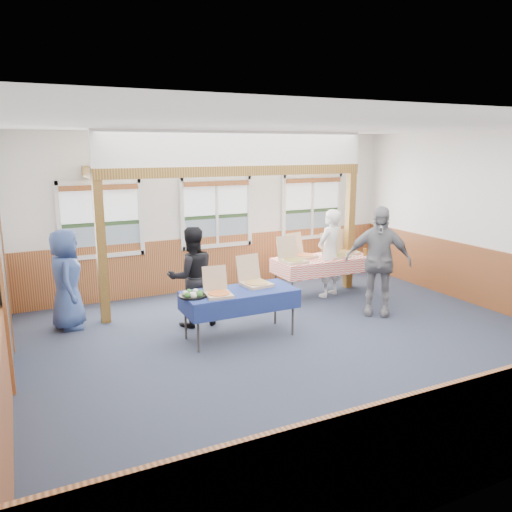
{
  "coord_description": "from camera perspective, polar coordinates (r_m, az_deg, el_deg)",
  "views": [
    {
      "loc": [
        -3.71,
        -6.07,
        2.92
      ],
      "look_at": [
        -0.29,
        1.0,
        1.2
      ],
      "focal_mm": 35.0,
      "sensor_mm": 36.0,
      "label": 1
    }
  ],
  "objects": [
    {
      "name": "floor",
      "position": [
        7.69,
        5.27,
        -9.99
      ],
      "size": [
        8.0,
        8.0,
        0.0
      ],
      "primitive_type": "plane",
      "color": "#252C3D",
      "rests_on": "ground"
    },
    {
      "name": "ceiling",
      "position": [
        7.12,
        5.8,
        14.59
      ],
      "size": [
        8.0,
        8.0,
        0.0
      ],
      "primitive_type": "plane",
      "rotation": [
        3.14,
        0.0,
        0.0
      ],
      "color": "white",
      "rests_on": "wall_back"
    },
    {
      "name": "wall_back",
      "position": [
        10.34,
        -4.61,
        5.02
      ],
      "size": [
        8.0,
        0.0,
        8.0
      ],
      "primitive_type": "plane",
      "rotation": [
        1.57,
        0.0,
        0.0
      ],
      "color": "silver",
      "rests_on": "floor"
    },
    {
      "name": "wall_right",
      "position": [
        9.9,
        25.78,
        3.49
      ],
      "size": [
        0.0,
        8.0,
        8.0
      ],
      "primitive_type": "plane",
      "rotation": [
        1.57,
        0.0,
        -1.57
      ],
      "color": "silver",
      "rests_on": "floor"
    },
    {
      "name": "wainscot_back",
      "position": [
        10.51,
        -4.46,
        -0.68
      ],
      "size": [
        7.98,
        0.05,
        1.1
      ],
      "primitive_type": "cube",
      "color": "brown",
      "rests_on": "floor"
    },
    {
      "name": "wainscot_front",
      "position": [
        5.11,
        26.85,
        -16.7
      ],
      "size": [
        7.98,
        0.05,
        1.1
      ],
      "primitive_type": "cube",
      "color": "brown",
      "rests_on": "floor"
    },
    {
      "name": "wainscot_left",
      "position": [
        6.52,
        -26.71,
        -10.32
      ],
      "size": [
        0.05,
        6.98,
        1.1
      ],
      "primitive_type": "cube",
      "color": "brown",
      "rests_on": "floor"
    },
    {
      "name": "wainscot_right",
      "position": [
        10.07,
        25.13,
        -2.42
      ],
      "size": [
        0.05,
        6.98,
        1.1
      ],
      "primitive_type": "cube",
      "color": "brown",
      "rests_on": "floor"
    },
    {
      "name": "cased_opening",
      "position": [
        7.22,
        -26.93,
        -4.01
      ],
      "size": [
        0.06,
        1.3,
        2.1
      ],
      "primitive_type": "cube",
      "color": "#343434",
      "rests_on": "wall_left"
    },
    {
      "name": "window_left",
      "position": [
        9.71,
        -17.32,
        4.49
      ],
      "size": [
        1.56,
        0.1,
        1.46
      ],
      "color": "silver",
      "rests_on": "wall_back"
    },
    {
      "name": "window_mid",
      "position": [
        10.3,
        -4.53,
        5.43
      ],
      "size": [
        1.56,
        0.1,
        1.46
      ],
      "color": "silver",
      "rests_on": "wall_back"
    },
    {
      "name": "window_right",
      "position": [
        11.33,
        6.42,
        6.03
      ],
      "size": [
        1.56,
        0.1,
        1.46
      ],
      "color": "silver",
      "rests_on": "wall_back"
    },
    {
      "name": "post_left",
      "position": [
        8.63,
        -17.24,
        0.33
      ],
      "size": [
        0.15,
        0.15,
        2.4
      ],
      "primitive_type": "cube",
      "color": "brown",
      "rests_on": "floor"
    },
    {
      "name": "post_right",
      "position": [
        10.56,
        10.62,
        2.8
      ],
      "size": [
        0.15,
        0.15,
        2.4
      ],
      "primitive_type": "cube",
      "color": "brown",
      "rests_on": "floor"
    },
    {
      "name": "cross_beam",
      "position": [
        9.16,
        -1.94,
        9.7
      ],
      "size": [
        5.15,
        0.18,
        0.18
      ],
      "primitive_type": "cube",
      "color": "brown",
      "rests_on": "post_left"
    },
    {
      "name": "table_left",
      "position": [
        7.71,
        -1.9,
        -4.38
      ],
      "size": [
        1.75,
        0.79,
        0.76
      ],
      "rotation": [
        0.0,
        0.0,
        -0.01
      ],
      "color": "#343434",
      "rests_on": "floor"
    },
    {
      "name": "table_right",
      "position": [
        10.06,
        7.64,
        -0.45
      ],
      "size": [
        2.12,
        1.47,
        0.76
      ],
      "rotation": [
        0.0,
        0.0,
        0.32
      ],
      "color": "#343434",
      "rests_on": "floor"
    },
    {
      "name": "pizza_box_a",
      "position": [
        7.43,
        -4.36,
        -4.06
      ],
      "size": [
        0.42,
        0.49,
        0.41
      ],
      "rotation": [
        0.0,
        0.0,
        -0.11
      ],
      "color": "tan",
      "rests_on": "table_left"
    },
    {
      "name": "pizza_box_b",
      "position": [
        7.95,
        -0.11,
        -2.88
      ],
      "size": [
        0.47,
        0.56,
        0.46
      ],
      "rotation": [
        0.0,
        0.0,
        0.12
      ],
      "color": "tan",
      "rests_on": "table_left"
    },
    {
      "name": "pizza_box_c",
      "position": [
        9.56,
        4.21,
        -0.29
      ],
      "size": [
        0.45,
        0.54,
        0.47
      ],
      "rotation": [
        0.0,
        0.0,
        0.04
      ],
      "color": "tan",
      "rests_on": "table_right"
    },
    {
      "name": "pizza_box_d",
      "position": [
        10.0,
        5.32,
        0.25
      ],
      "size": [
        0.55,
        0.62,
        0.46
      ],
      "rotation": [
        0.0,
        0.0,
        0.29
      ],
      "color": "tan",
      "rests_on": "table_right"
    },
    {
      "name": "pizza_box_e",
      "position": [
        10.11,
        9.07,
        0.27
      ],
      "size": [
        0.44,
        0.53,
        0.46
      ],
      "rotation": [
        0.0,
        0.0,
        0.03
      ],
      "color": "tan",
      "rests_on": "table_right"
    },
    {
      "name": "pizza_box_f",
      "position": [
        10.51,
        10.19,
        0.7
      ],
      "size": [
        0.43,
        0.52,
        0.46
      ],
      "rotation": [
        0.0,
        0.0,
        0.01
      ],
      "color": "tan",
      "rests_on": "table_right"
    },
    {
      "name": "veggie_tray",
      "position": [
        7.42,
        -7.22,
        -4.4
      ],
      "size": [
        0.41,
        0.41,
        0.09
      ],
      "color": "black",
      "rests_on": "table_left"
    },
    {
      "name": "drink_glass",
      "position": [
        10.32,
        12.37,
        0.43
      ],
      "size": [
        0.07,
        0.07,
        0.15
      ],
      "primitive_type": "cylinder",
      "color": "brown",
      "rests_on": "table_right"
    },
    {
      "name": "woman_white",
      "position": [
        9.91,
        8.38,
        0.31
      ],
      "size": [
        0.75,
        0.63,
        1.74
      ],
      "primitive_type": "imported",
      "rotation": [
        0.0,
        0.0,
        3.54
      ],
      "color": "white",
      "rests_on": "floor"
    },
    {
      "name": "woman_black",
      "position": [
        8.26,
        -7.35,
        -2.37
      ],
      "size": [
        0.83,
        0.66,
        1.66
      ],
      "primitive_type": "imported",
      "rotation": [
        0.0,
        0.0,
        3.1
      ],
      "color": "black",
      "rests_on": "floor"
    },
    {
      "name": "man_blue",
      "position": [
        8.62,
        -20.86,
        -2.51
      ],
      "size": [
        0.59,
        0.85,
        1.65
      ],
      "primitive_type": "imported",
      "rotation": [
        0.0,
        0.0,
        1.49
      ],
      "color": "#334980",
      "rests_on": "floor"
    },
    {
      "name": "person_grey",
      "position": [
        8.98,
        13.77,
        -0.54
      ],
      "size": [
        1.17,
        1.09,
        1.93
      ],
      "primitive_type": "imported",
      "rotation": [
        0.0,
        0.0,
        -0.7
      ],
      "color": "slate",
      "rests_on": "floor"
    }
  ]
}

